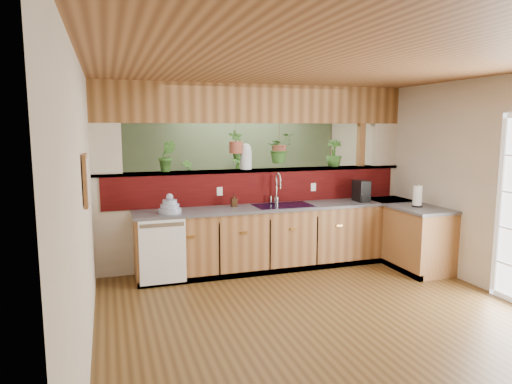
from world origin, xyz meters
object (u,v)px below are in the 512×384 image
object	(u,v)px
glass_jar	(246,156)
paper_towel	(417,197)
coffee_maker	(362,192)
shelving_console	(221,208)
faucet	(277,187)
dish_stack	(170,207)
soap_dispenser	(234,201)

from	to	relation	value
glass_jar	paper_towel	bearing A→B (deg)	-26.12
coffee_maker	shelving_console	distance (m)	2.87
faucet	coffee_maker	size ratio (longest dim) A/B	1.44
dish_stack	shelving_console	xyz separation A→B (m)	(1.25, 2.38, -0.48)
soap_dispenser	coffee_maker	size ratio (longest dim) A/B	0.55
soap_dispenser	glass_jar	distance (m)	0.70
dish_stack	soap_dispenser	world-z (taller)	dish_stack
dish_stack	glass_jar	world-z (taller)	glass_jar
paper_towel	shelving_console	size ratio (longest dim) A/B	0.20
glass_jar	shelving_console	bearing A→B (deg)	87.69
dish_stack	shelving_console	distance (m)	2.73
soap_dispenser	dish_stack	bearing A→B (deg)	-166.96
faucet	dish_stack	size ratio (longest dim) A/B	1.53
faucet	soap_dispenser	bearing A→B (deg)	-175.36
paper_towel	dish_stack	bearing A→B (deg)	170.17
paper_towel	shelving_console	distance (m)	3.66
shelving_console	soap_dispenser	bearing A→B (deg)	-80.66
shelving_console	paper_towel	bearing A→B (deg)	-36.71
dish_stack	soap_dispenser	bearing A→B (deg)	13.04
coffee_maker	glass_jar	world-z (taller)	glass_jar
dish_stack	glass_jar	size ratio (longest dim) A/B	0.79
dish_stack	soap_dispenser	size ratio (longest dim) A/B	1.70
faucet	soap_dispenser	xyz separation A→B (m)	(-0.66, -0.05, -0.16)
coffee_maker	soap_dispenser	bearing A→B (deg)	176.46
shelving_console	glass_jar	bearing A→B (deg)	-74.19
faucet	soap_dispenser	size ratio (longest dim) A/B	2.61
glass_jar	soap_dispenser	bearing A→B (deg)	-133.64
coffee_maker	glass_jar	distance (m)	1.80
shelving_console	dish_stack	bearing A→B (deg)	-99.50
faucet	soap_dispenser	world-z (taller)	faucet
paper_towel	shelving_console	world-z (taller)	paper_towel
faucet	coffee_maker	xyz separation A→B (m)	(1.26, -0.21, -0.10)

